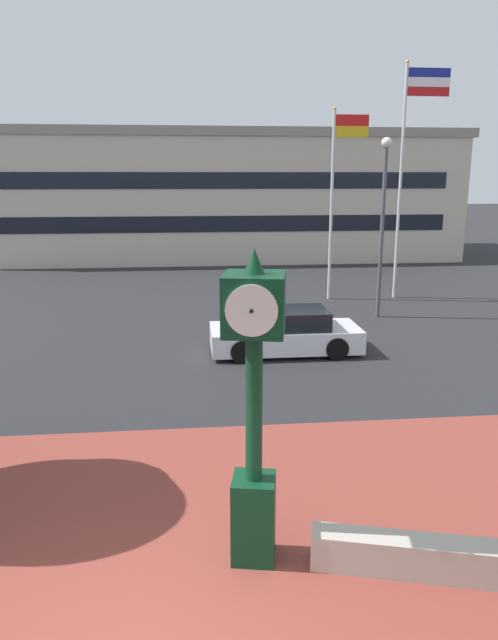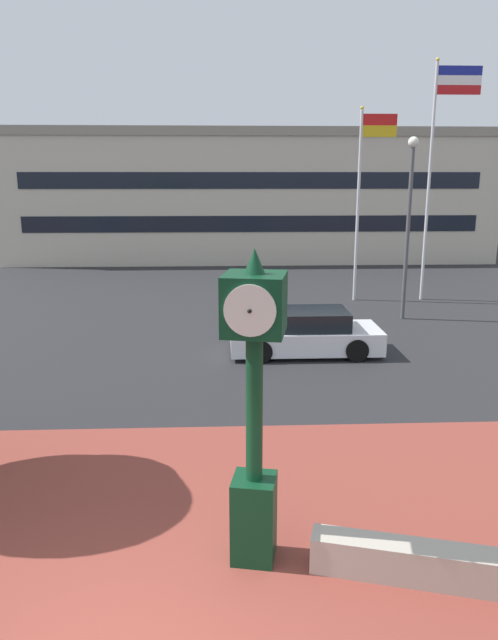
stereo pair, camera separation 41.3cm
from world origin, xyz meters
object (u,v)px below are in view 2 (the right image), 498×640
at_px(car_street_mid, 307,334).
at_px(flagpole_primary, 362,190).
at_px(civic_building, 248,195).
at_px(street_lamp_post, 409,210).
at_px(flagpole_secondary, 436,159).
at_px(street_clock, 254,405).

height_order(car_street_mid, flagpole_primary, flagpole_primary).
xyz_separation_m(civic_building, street_lamp_post, (4.78, -18.33, 0.05)).
bearing_deg(car_street_mid, civic_building, 1.84).
distance_m(flagpole_primary, civic_building, 15.48).
bearing_deg(flagpole_secondary, street_lamp_post, -120.95).
bearing_deg(civic_building, street_lamp_post, -75.39).
distance_m(street_clock, flagpole_secondary, 18.90).
xyz_separation_m(car_street_mid, civic_building, (-0.73, 22.37, 3.26)).
relative_size(flagpole_secondary, street_lamp_post, 1.49).
bearing_deg(car_street_mid, street_lamp_post, -45.03).
bearing_deg(street_lamp_post, flagpole_primary, 104.66).
bearing_deg(street_clock, civic_building, 98.87).
bearing_deg(car_street_mid, street_clock, 167.78).
distance_m(street_clock, civic_building, 31.77).
distance_m(civic_building, street_lamp_post, 18.94).
distance_m(street_clock, flagpole_primary, 17.66).
relative_size(street_clock, car_street_mid, 0.97).
relative_size(flagpole_primary, civic_building, 0.26).
height_order(flagpole_primary, flagpole_secondary, flagpole_secondary).
bearing_deg(car_street_mid, flagpole_secondary, -39.33).
relative_size(street_clock, flagpole_secondary, 0.45).
bearing_deg(flagpole_secondary, street_clock, -115.76).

